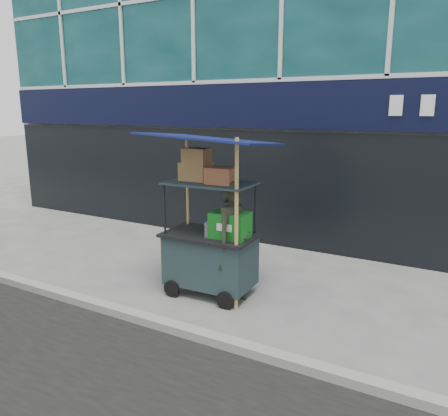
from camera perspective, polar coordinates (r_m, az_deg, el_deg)
The scene contains 4 objects.
ground at distance 6.25m, azimuth -7.58°, elevation -14.36°, with size 80.00×80.00×0.00m, color #5F5F5B.
curb at distance 6.08m, azimuth -8.76°, elevation -14.57°, with size 80.00×0.18×0.12m, color gray.
vendor_cart at distance 6.72m, azimuth -1.69°, elevation -4.12°, with size 1.91×1.38×2.52m.
vendor_man at distance 6.45m, azimuth 1.28°, elevation -4.52°, with size 0.67×0.44×1.84m, color #26291E.
Camera 1 is at (3.39, -4.41, 2.84)m, focal length 35.00 mm.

